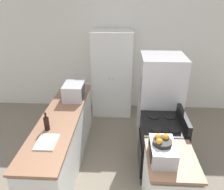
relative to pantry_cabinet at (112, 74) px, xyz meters
name	(u,v)px	position (x,y,z in m)	size (l,w,h in m)	color
wall_back	(115,57)	(0.06, 0.34, 0.32)	(7.00, 0.06, 2.60)	white
counter_left	(64,139)	(-0.74, -1.77, -0.54)	(0.60, 2.55, 0.92)	silver
counter_right	(168,186)	(0.86, -2.67, -0.54)	(0.60, 0.74, 0.92)	silver
pantry_cabinet	(112,74)	(0.00, 0.00, 0.00)	(0.89, 0.60, 1.97)	white
stove	(161,147)	(0.88, -1.91, -0.52)	(0.66, 0.75, 1.08)	black
refrigerator	(159,102)	(0.92, -1.14, -0.11)	(0.76, 0.71, 1.75)	#B7B7BC
microwave	(74,91)	(-0.64, -1.13, 0.08)	(0.36, 0.49, 0.29)	#B2B2B7
wine_bottle	(47,123)	(-0.83, -2.17, 0.04)	(0.08, 0.08, 0.28)	black
toaster_oven	(162,151)	(0.73, -2.69, 0.04)	(0.29, 0.43, 0.21)	#B2B2B7
fruit_bowl	(162,141)	(0.71, -2.67, 0.18)	(0.22, 0.22, 0.10)	black
cutting_board	(47,142)	(-0.74, -2.46, -0.06)	(0.26, 0.34, 0.02)	silver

